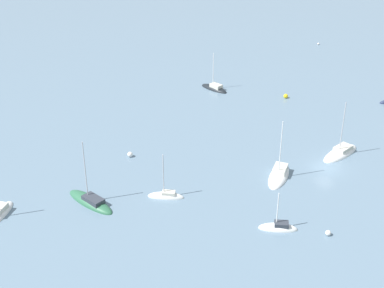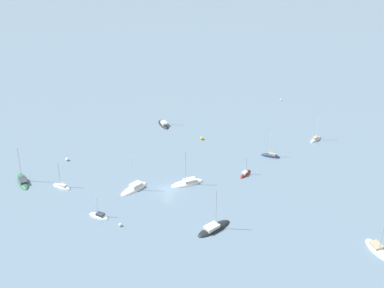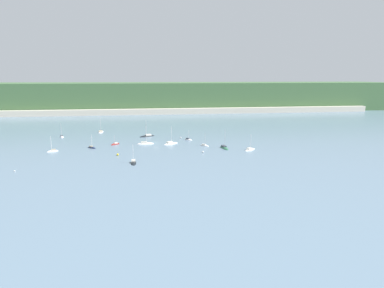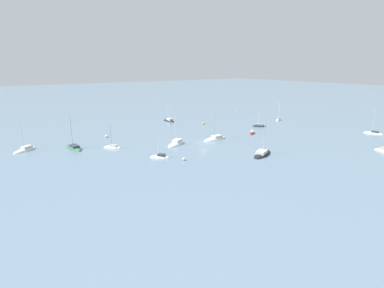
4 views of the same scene
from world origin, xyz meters
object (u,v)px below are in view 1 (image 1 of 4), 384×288
Objects in this scene: mooring_buoy_1 at (318,44)px; mooring_buoy_3 at (286,96)px; sailboat_9 at (91,202)px; mooring_buoy_2 at (328,233)px; sailboat_5 at (214,89)px; sailboat_11 at (166,197)px; sailboat_0 at (279,175)px; mooring_buoy_0 at (130,154)px; sailboat_6 at (278,228)px; sailboat_7 at (340,153)px.

mooring_buoy_3 is at bearing 28.20° from mooring_buoy_1.
mooring_buoy_2 is at bearing -151.70° from sailboat_9.
sailboat_5 is 1.12× the size of sailboat_11.
sailboat_0 reaches higher than mooring_buoy_0.
mooring_buoy_3 is (-23.31, -18.75, 0.30)m from sailboat_0.
sailboat_9 is at bearing 32.39° from mooring_buoy_0.
mooring_buoy_1 is (-72.15, -30.34, 0.16)m from sailboat_11.
mooring_buoy_2 is (-6.83, 31.75, -0.06)m from mooring_buoy_0.
sailboat_11 is at bearing -21.26° from sailboat_6.
sailboat_0 is 67.25m from mooring_buoy_1.
sailboat_9 is 47.92m from mooring_buoy_3.
sailboat_5 is 44.58m from sailboat_9.
sailboat_7 is 1.33× the size of sailboat_11.
mooring_buoy_0 is 1.19× the size of mooring_buoy_2.
mooring_buoy_3 is at bearing -170.73° from sailboat_0.
sailboat_7 is 14.14× the size of mooring_buoy_2.
sailboat_6 is 11.60× the size of mooring_buoy_1.
sailboat_0 is at bearing -114.86° from mooring_buoy_2.
sailboat_9 is at bearing 17.21° from mooring_buoy_1.
mooring_buoy_1 is at bearing -151.80° from mooring_buoy_3.
mooring_buoy_3 is (-32.93, -27.07, 0.34)m from sailboat_6.
mooring_buoy_1 is at bearing -165.57° from mooring_buoy_0.
sailboat_0 is 1.65× the size of sailboat_6.
sailboat_7 is at bearing 61.79° from mooring_buoy_3.
mooring_buoy_1 is at bearing -85.87° from sailboat_5.
sailboat_7 is 21.65m from mooring_buoy_2.
mooring_buoy_3 is at bearing -115.71° from sailboat_11.
sailboat_0 is 16.86m from sailboat_11.
sailboat_11 is (15.68, -6.19, -0.04)m from sailboat_0.
sailboat_0 is 12.72m from sailboat_6.
sailboat_0 is 29.92m from mooring_buoy_3.
mooring_buoy_2 is 0.80× the size of mooring_buoy_3.
mooring_buoy_2 is at bearing 38.43° from mooring_buoy_1.
sailboat_0 reaches higher than mooring_buoy_2.
sailboat_11 is 8.92× the size of mooring_buoy_0.
sailboat_5 reaches higher than sailboat_11.
mooring_buoy_1 is (-56.47, -36.53, 0.12)m from sailboat_0.
sailboat_6 is 22.96m from sailboat_7.
mooring_buoy_3 is (33.15, 17.78, 0.17)m from mooring_buoy_1.
mooring_buoy_1 is 37.62m from mooring_buoy_3.
sailboat_0 is at bearing 38.81° from mooring_buoy_3.
sailboat_6 is at bearing -151.89° from sailboat_9.
mooring_buoy_0 is 1.60× the size of mooring_buoy_1.
sailboat_11 is 78.27m from mooring_buoy_1.
sailboat_0 is 1.34× the size of sailboat_11.
mooring_buoy_2 is at bearing 35.60° from sailboat_0.
sailboat_5 is 11.89× the size of mooring_buoy_2.
sailboat_11 is 12.81m from mooring_buoy_0.
mooring_buoy_3 reaches higher than mooring_buoy_0.
sailboat_9 is 14.12× the size of mooring_buoy_2.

